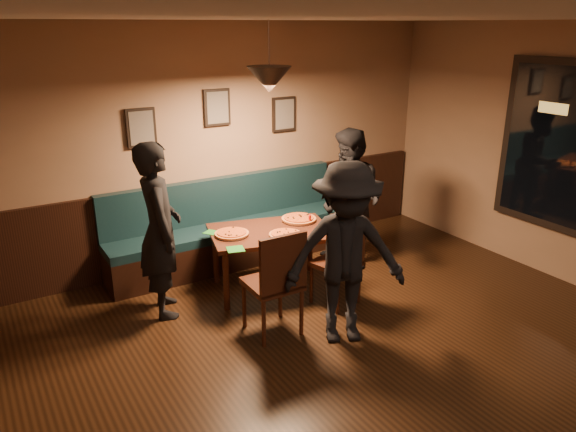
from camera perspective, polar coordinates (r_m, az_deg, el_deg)
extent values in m
plane|color=black|center=(4.46, 13.59, -19.36)|extent=(7.00, 7.00, 0.00)
plane|color=silver|center=(3.50, 17.39, 19.39)|extent=(7.00, 7.00, 0.00)
plane|color=#8C704F|center=(6.54, -7.40, 7.35)|extent=(6.00, 0.00, 6.00)
cube|color=black|center=(6.76, -6.97, -0.17)|extent=(5.88, 0.06, 1.00)
cube|color=black|center=(6.16, -15.14, 8.93)|extent=(0.32, 0.04, 0.42)
cube|color=black|center=(6.44, -7.46, 11.22)|extent=(0.32, 0.04, 0.42)
cube|color=black|center=(6.87, -0.44, 10.63)|extent=(0.32, 0.04, 0.42)
cone|color=black|center=(5.43, -1.98, 14.12)|extent=(0.44, 0.44, 0.25)
cube|color=black|center=(5.92, -1.77, -4.60)|extent=(1.44, 1.12, 0.68)
imported|color=black|center=(5.40, -13.29, -1.47)|extent=(0.54, 0.71, 1.75)
imported|color=black|center=(6.39, 6.59, 1.73)|extent=(0.83, 0.95, 1.65)
imported|color=black|center=(4.83, 6.05, -4.02)|extent=(1.24, 1.00, 1.68)
cylinder|color=orange|center=(5.68, -5.91, -1.85)|extent=(0.44, 0.44, 0.04)
cylinder|color=gold|center=(5.62, -0.27, -1.96)|extent=(0.44, 0.44, 0.04)
cylinder|color=#C87425|center=(6.07, 1.14, -0.30)|extent=(0.49, 0.49, 0.04)
cylinder|color=black|center=(5.83, 4.77, -0.58)|extent=(0.08, 0.08, 0.16)
cylinder|color=#9B0F05|center=(5.96, 2.30, -0.28)|extent=(0.03, 0.03, 0.12)
cube|color=#1C6A21|center=(5.79, -8.06, -1.70)|extent=(0.19, 0.19, 0.01)
cube|color=#1F7724|center=(5.33, -5.53, -3.49)|extent=(0.20, 0.20, 0.01)
cube|color=silver|center=(5.52, 0.25, -2.58)|extent=(0.21, 0.03, 0.00)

